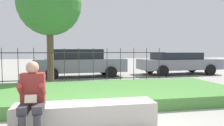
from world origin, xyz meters
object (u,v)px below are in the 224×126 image
stone_bench (86,117)px  tree_behind_fence (49,4)px  car_parked_right (178,62)px  person_seated_reader (32,97)px  car_parked_center (80,62)px

stone_bench → tree_behind_fence: 6.35m
stone_bench → car_parked_right: size_ratio=0.55×
stone_bench → person_seated_reader: size_ratio=2.04×
stone_bench → person_seated_reader: bearing=-160.4°
car_parked_center → tree_behind_fence: (-1.33, -2.12, 2.56)m
car_parked_center → tree_behind_fence: 3.58m
stone_bench → car_parked_right: car_parked_right is taller
car_parked_center → stone_bench: bearing=-95.2°
person_seated_reader → car_parked_center: bearing=81.2°
stone_bench → car_parked_right: 9.79m
stone_bench → tree_behind_fence: size_ratio=0.56×
stone_bench → car_parked_right: (6.05, 7.68, 0.49)m
stone_bench → car_parked_center: size_ratio=0.55×
car_parked_center → tree_behind_fence: tree_behind_fence is taller
stone_bench → car_parked_center: car_parked_center is taller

